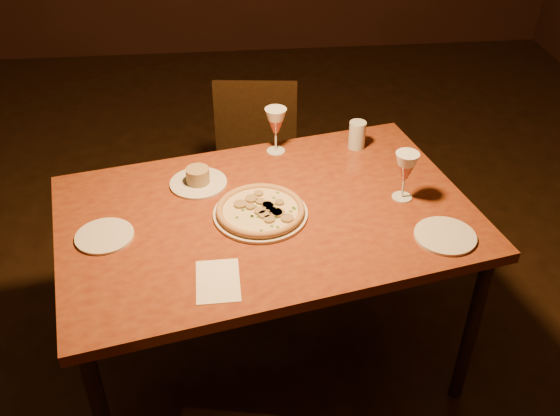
{
  "coord_description": "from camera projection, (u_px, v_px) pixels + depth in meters",
  "views": [
    {
      "loc": [
        0.01,
        -2.03,
        2.21
      ],
      "look_at": [
        0.2,
        -0.1,
        0.8
      ],
      "focal_mm": 40.0,
      "sensor_mm": 36.0,
      "label": 1
    }
  ],
  "objects": [
    {
      "name": "menu_card",
      "position": [
        218.0,
        281.0,
        2.03
      ],
      "size": [
        0.14,
        0.21,
        0.0
      ],
      "primitive_type": "cube",
      "rotation": [
        0.0,
        0.0,
        0.02
      ],
      "color": "white",
      "rests_on": "dining_table"
    },
    {
      "name": "floor",
      "position": [
        235.0,
        336.0,
        2.93
      ],
      "size": [
        7.0,
        7.0,
        0.0
      ],
      "primitive_type": "plane",
      "color": "#321E10",
      "rests_on": "ground"
    },
    {
      "name": "pizza_plate",
      "position": [
        260.0,
        211.0,
        2.31
      ],
      "size": [
        0.35,
        0.35,
        0.04
      ],
      "color": "silver",
      "rests_on": "dining_table"
    },
    {
      "name": "dining_table",
      "position": [
        267.0,
        227.0,
        2.38
      ],
      "size": [
        1.71,
        1.28,
        0.82
      ],
      "rotation": [
        0.0,
        0.0,
        0.21
      ],
      "color": "#93481F",
      "rests_on": "floor"
    },
    {
      "name": "wine_glass_far",
      "position": [
        276.0,
        131.0,
        2.64
      ],
      "size": [
        0.09,
        0.09,
        0.2
      ],
      "primitive_type": null,
      "color": "#BD594F",
      "rests_on": "dining_table"
    },
    {
      "name": "chair_far",
      "position": [
        255.0,
        161.0,
        3.24
      ],
      "size": [
        0.47,
        0.47,
        0.89
      ],
      "rotation": [
        0.0,
        0.0,
        -0.12
      ],
      "color": "black",
      "rests_on": "floor"
    },
    {
      "name": "side_plate_near",
      "position": [
        445.0,
        236.0,
        2.21
      ],
      "size": [
        0.22,
        0.22,
        0.01
      ],
      "primitive_type": "cylinder",
      "color": "silver",
      "rests_on": "dining_table"
    },
    {
      "name": "side_plate_left",
      "position": [
        105.0,
        236.0,
        2.21
      ],
      "size": [
        0.21,
        0.21,
        0.01
      ],
      "primitive_type": "cylinder",
      "color": "silver",
      "rests_on": "dining_table"
    },
    {
      "name": "wine_glass_right",
      "position": [
        405.0,
        176.0,
        2.36
      ],
      "size": [
        0.09,
        0.09,
        0.2
      ],
      "primitive_type": null,
      "color": "#BD594F",
      "rests_on": "dining_table"
    },
    {
      "name": "water_tumbler",
      "position": [
        357.0,
        135.0,
        2.69
      ],
      "size": [
        0.07,
        0.07,
        0.12
      ],
      "primitive_type": "cylinder",
      "color": "silver",
      "rests_on": "dining_table"
    },
    {
      "name": "ramekin_saucer",
      "position": [
        198.0,
        179.0,
        2.48
      ],
      "size": [
        0.23,
        0.23,
        0.07
      ],
      "color": "silver",
      "rests_on": "dining_table"
    }
  ]
}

